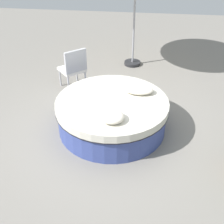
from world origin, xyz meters
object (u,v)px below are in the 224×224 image
throw_pillow_0 (112,117)px  round_bed (112,114)px  throw_pillow_1 (139,90)px  patio_chair (74,66)px

throw_pillow_0 → round_bed: bearing=96.9°
throw_pillow_1 → throw_pillow_0: bearing=-112.3°
round_bed → throw_pillow_0: (0.07, -0.60, 0.37)m
throw_pillow_0 → throw_pillow_1: 1.03m
round_bed → patio_chair: bearing=126.2°
patio_chair → round_bed: bearing=-95.3°
throw_pillow_1 → round_bed: bearing=-143.2°
round_bed → throw_pillow_1: bearing=36.8°
throw_pillow_0 → throw_pillow_1: size_ratio=0.73×
throw_pillow_1 → patio_chair: bearing=144.3°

